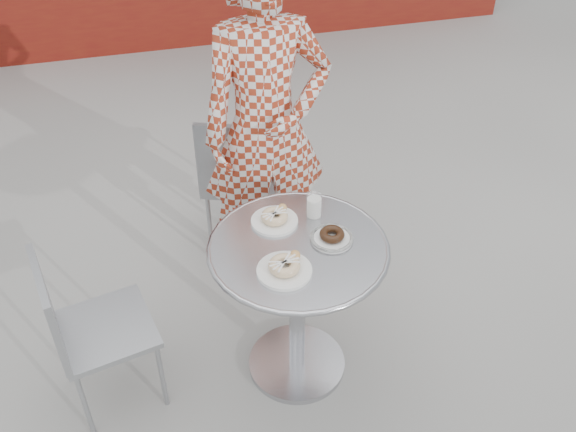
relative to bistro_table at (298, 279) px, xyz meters
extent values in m
plane|color=#A9A7A1|center=(-0.03, 0.02, -0.55)|extent=(60.00, 60.00, 0.00)
cylinder|color=silver|center=(0.00, 0.00, -0.53)|extent=(0.44, 0.44, 0.03)
cylinder|color=silver|center=(0.00, 0.00, -0.19)|extent=(0.07, 0.07, 0.69)
cylinder|color=silver|center=(0.00, 0.00, 0.17)|extent=(0.69, 0.69, 0.02)
torus|color=silver|center=(0.00, 0.00, 0.17)|extent=(0.72, 0.72, 0.02)
cube|color=#999CA0|center=(-0.03, 0.92, -0.12)|extent=(0.52, 0.52, 0.03)
cube|color=#999CA0|center=(-0.10, 0.74, 0.10)|extent=(0.39, 0.17, 0.40)
cube|color=#999CA0|center=(-0.78, 0.07, -0.15)|extent=(0.44, 0.44, 0.03)
cube|color=#999CA0|center=(-0.96, 0.03, 0.05)|extent=(0.10, 0.37, 0.37)
imported|color=maroon|center=(0.04, 0.71, 0.29)|extent=(0.63, 0.43, 1.68)
cylinder|color=white|center=(-0.05, 0.16, 0.18)|extent=(0.19, 0.19, 0.01)
torus|color=tan|center=(-0.05, 0.16, 0.21)|extent=(0.11, 0.11, 0.04)
sphere|color=#B77A3F|center=(-0.01, 0.21, 0.21)|extent=(0.04, 0.04, 0.04)
cylinder|color=white|center=(-0.09, -0.13, 0.18)|extent=(0.21, 0.21, 0.01)
torus|color=tan|center=(-0.09, -0.13, 0.21)|extent=(0.12, 0.12, 0.04)
sphere|color=#B77A3F|center=(-0.04, -0.08, 0.21)|extent=(0.04, 0.04, 0.04)
cylinder|color=white|center=(0.14, 0.00, 0.18)|extent=(0.17, 0.17, 0.01)
torus|color=black|center=(0.14, 0.00, 0.20)|extent=(0.10, 0.10, 0.03)
torus|color=black|center=(0.14, 0.00, 0.19)|extent=(0.17, 0.17, 0.01)
cylinder|color=white|center=(0.11, 0.17, 0.22)|extent=(0.06, 0.06, 0.09)
cylinder|color=white|center=(0.11, 0.17, 0.23)|extent=(0.06, 0.06, 0.10)
camera|label=1|loc=(-0.51, -1.79, 1.82)|focal=40.00mm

